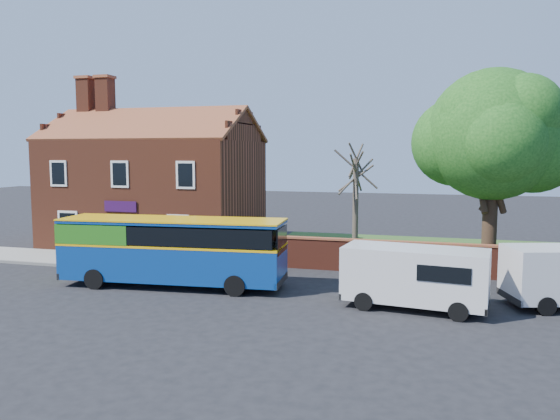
% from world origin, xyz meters
% --- Properties ---
extents(ground, '(120.00, 120.00, 0.00)m').
position_xyz_m(ground, '(0.00, 0.00, 0.00)').
color(ground, black).
rests_on(ground, ground).
extents(pavement, '(18.00, 3.50, 0.12)m').
position_xyz_m(pavement, '(-7.00, 5.75, 0.06)').
color(pavement, gray).
rests_on(pavement, ground).
extents(kerb, '(18.00, 0.15, 0.14)m').
position_xyz_m(kerb, '(-7.00, 4.00, 0.07)').
color(kerb, slate).
rests_on(kerb, ground).
extents(grass_strip, '(26.00, 12.00, 0.04)m').
position_xyz_m(grass_strip, '(13.00, 13.00, 0.02)').
color(grass_strip, '#426B28').
rests_on(grass_strip, ground).
extents(shop_building, '(12.30, 8.13, 10.50)m').
position_xyz_m(shop_building, '(-7.02, 11.50, 3.41)').
color(shop_building, brown).
rests_on(shop_building, ground).
extents(boundary_wall, '(22.00, 0.38, 1.60)m').
position_xyz_m(boundary_wall, '(13.00, 7.00, 0.81)').
color(boundary_wall, maroon).
rests_on(boundary_wall, ground).
extents(bus, '(9.88, 3.27, 2.96)m').
position_xyz_m(bus, '(-1.29, 1.86, 1.68)').
color(bus, navy).
rests_on(bus, ground).
extents(van_near, '(5.43, 2.72, 2.29)m').
position_xyz_m(van_near, '(9.26, 1.18, 1.28)').
color(van_near, silver).
rests_on(van_near, ground).
extents(large_tree, '(8.09, 6.40, 9.86)m').
position_xyz_m(large_tree, '(12.61, 9.51, 6.46)').
color(large_tree, black).
rests_on(large_tree, ground).
extents(bare_tree, '(2.25, 2.67, 5.99)m').
position_xyz_m(bare_tree, '(5.74, 10.30, 3.07)').
color(bare_tree, '#4C4238').
rests_on(bare_tree, ground).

